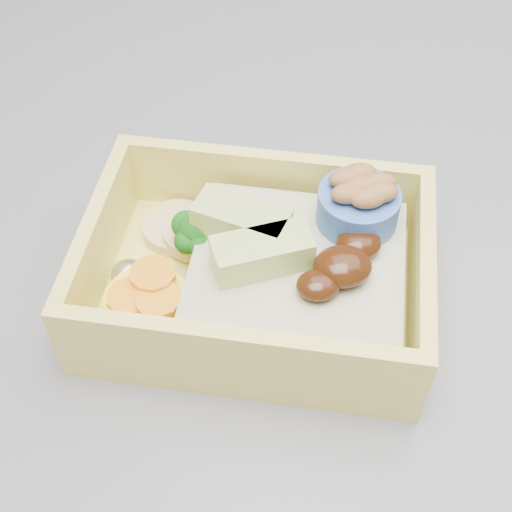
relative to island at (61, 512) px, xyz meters
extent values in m
cube|color=#E5D75E|center=(0.21, -0.08, 0.46)|extent=(0.22, 0.18, 0.01)
cube|color=#E5D75E|center=(0.23, -0.02, 0.49)|extent=(0.18, 0.06, 0.05)
cube|color=#E5D75E|center=(0.19, -0.14, 0.49)|extent=(0.18, 0.06, 0.05)
cube|color=#E5D75E|center=(0.29, -0.11, 0.49)|extent=(0.04, 0.11, 0.05)
cube|color=#E5D75E|center=(0.12, -0.06, 0.49)|extent=(0.04, 0.11, 0.05)
cube|color=tan|center=(0.23, -0.09, 0.48)|extent=(0.14, 0.13, 0.03)
ellipsoid|color=black|center=(0.25, -0.10, 0.50)|extent=(0.04, 0.03, 0.02)
ellipsoid|color=black|center=(0.26, -0.09, 0.50)|extent=(0.03, 0.03, 0.01)
ellipsoid|color=black|center=(0.23, -0.11, 0.50)|extent=(0.03, 0.03, 0.01)
cube|color=#B4CC6A|center=(0.21, -0.09, 0.50)|extent=(0.05, 0.03, 0.02)
cube|color=#B4CC6A|center=(0.20, -0.07, 0.50)|extent=(0.06, 0.05, 0.02)
cylinder|color=#68914E|center=(0.18, -0.06, 0.47)|extent=(0.01, 0.01, 0.02)
sphere|color=#155914|center=(0.18, -0.06, 0.49)|extent=(0.02, 0.02, 0.02)
sphere|color=#155914|center=(0.19, -0.06, 0.49)|extent=(0.02, 0.02, 0.02)
sphere|color=#155914|center=(0.17, -0.05, 0.49)|extent=(0.02, 0.02, 0.02)
sphere|color=#155914|center=(0.18, -0.07, 0.49)|extent=(0.01, 0.01, 0.01)
sphere|color=#155914|center=(0.17, -0.06, 0.49)|extent=(0.01, 0.01, 0.01)
sphere|color=#155914|center=(0.18, -0.05, 0.49)|extent=(0.01, 0.01, 0.01)
cylinder|color=yellow|center=(0.15, -0.10, 0.48)|extent=(0.05, 0.05, 0.02)
cylinder|color=orange|center=(0.15, -0.09, 0.49)|extent=(0.02, 0.02, 0.00)
cylinder|color=orange|center=(0.14, -0.10, 0.49)|extent=(0.02, 0.02, 0.00)
cylinder|color=orange|center=(0.15, -0.10, 0.49)|extent=(0.02, 0.02, 0.00)
cylinder|color=orange|center=(0.15, -0.09, 0.50)|extent=(0.02, 0.02, 0.00)
cylinder|color=tan|center=(0.17, -0.03, 0.47)|extent=(0.04, 0.04, 0.01)
cylinder|color=tan|center=(0.18, -0.04, 0.48)|extent=(0.04, 0.04, 0.01)
ellipsoid|color=silver|center=(0.20, -0.04, 0.48)|extent=(0.02, 0.02, 0.02)
ellipsoid|color=silver|center=(0.14, -0.07, 0.48)|extent=(0.02, 0.02, 0.02)
cylinder|color=#3660B9|center=(0.27, -0.07, 0.51)|extent=(0.05, 0.05, 0.02)
ellipsoid|color=brown|center=(0.27, -0.07, 0.52)|extent=(0.02, 0.02, 0.01)
ellipsoid|color=brown|center=(0.28, -0.06, 0.52)|extent=(0.02, 0.02, 0.01)
ellipsoid|color=brown|center=(0.26, -0.06, 0.52)|extent=(0.02, 0.02, 0.01)
ellipsoid|color=brown|center=(0.27, -0.08, 0.52)|extent=(0.02, 0.02, 0.01)
ellipsoid|color=brown|center=(0.26, -0.07, 0.52)|extent=(0.02, 0.02, 0.01)
ellipsoid|color=brown|center=(0.27, -0.07, 0.52)|extent=(0.02, 0.02, 0.01)
ellipsoid|color=brown|center=(0.27, -0.06, 0.52)|extent=(0.02, 0.02, 0.01)
camera|label=1|loc=(0.17, -0.33, 0.78)|focal=50.00mm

